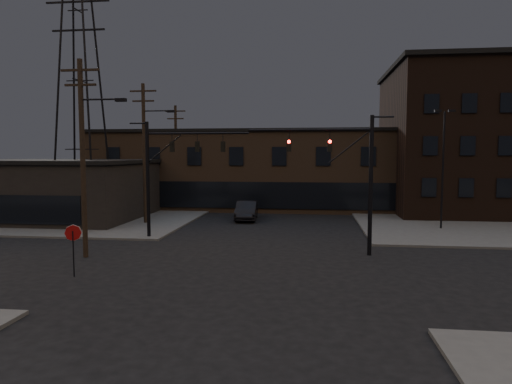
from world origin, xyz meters
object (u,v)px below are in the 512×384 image
parked_car_lot_a (461,209)px  stop_sign (73,238)px  traffic_signal_far (166,166)px  car_crossing (247,211)px  parked_car_lot_b (449,208)px  traffic_signal_near (351,170)px

parked_car_lot_a → stop_sign: bearing=124.7°
traffic_signal_far → car_crossing: size_ratio=1.59×
parked_car_lot_a → car_crossing: (-19.32, -3.92, 0.02)m
traffic_signal_far → stop_sign: (-1.28, -9.99, -3.17)m
traffic_signal_far → parked_car_lot_b: size_ratio=1.58×
traffic_signal_near → parked_car_lot_b: traffic_signal_near is taller
traffic_signal_near → car_crossing: bearing=121.2°
traffic_signal_far → parked_car_lot_b: bearing=30.4°
stop_sign → car_crossing: (5.44, 19.55, -1.02)m
parked_car_lot_b → car_crossing: 18.46m
traffic_signal_far → car_crossing: (4.16, 9.56, -4.19)m
traffic_signal_far → car_crossing: 11.24m
stop_sign → parked_car_lot_b: bearing=44.4°
stop_sign → parked_car_lot_a: bearing=43.5°
traffic_signal_far → stop_sign: bearing=-97.3°
stop_sign → traffic_signal_far: bearing=82.7°
traffic_signal_near → stop_sign: size_ratio=3.23×
stop_sign → parked_car_lot_a: stop_sign is taller
traffic_signal_far → parked_car_lot_b: 26.17m
car_crossing → traffic_signal_near: bearing=-62.6°
stop_sign → car_crossing: size_ratio=0.49×
parked_car_lot_a → parked_car_lot_b: size_ratio=0.77×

